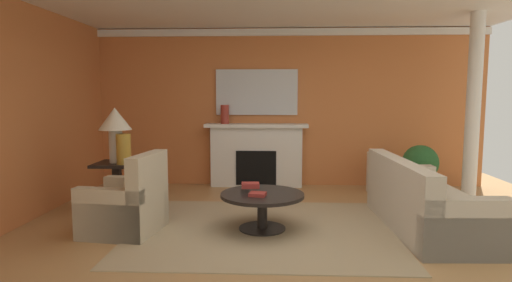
% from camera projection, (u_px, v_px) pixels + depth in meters
% --- Properties ---
extents(ground_plane, '(8.46, 8.46, 0.00)m').
position_uv_depth(ground_plane, '(284.00, 238.00, 4.78)').
color(ground_plane, tan).
extents(wall_fireplace, '(7.11, 0.12, 2.78)m').
position_uv_depth(wall_fireplace, '(281.00, 108.00, 7.55)').
color(wall_fireplace, '#CC723D').
rests_on(wall_fireplace, ground_plane).
extents(wall_window, '(0.12, 6.37, 2.78)m').
position_uv_depth(wall_window, '(9.00, 114.00, 5.07)').
color(wall_window, '#CC723D').
rests_on(wall_window, ground_plane).
extents(crown_moulding, '(7.11, 0.08, 0.12)m').
position_uv_depth(crown_moulding, '(282.00, 32.00, 7.33)').
color(crown_moulding, white).
extents(area_rug, '(3.10, 2.56, 0.01)m').
position_uv_depth(area_rug, '(262.00, 229.00, 5.08)').
color(area_rug, tan).
rests_on(area_rug, ground_plane).
extents(fireplace, '(1.80, 0.35, 1.11)m').
position_uv_depth(fireplace, '(256.00, 157.00, 7.46)').
color(fireplace, white).
rests_on(fireplace, ground_plane).
extents(mantel_mirror, '(1.44, 0.04, 0.80)m').
position_uv_depth(mantel_mirror, '(257.00, 92.00, 7.45)').
color(mantel_mirror, silver).
extents(sofa, '(0.98, 2.13, 0.85)m').
position_uv_depth(sofa, '(423.00, 205.00, 5.08)').
color(sofa, beige).
rests_on(sofa, ground_plane).
extents(armchair_near_window, '(0.90, 0.90, 0.95)m').
position_uv_depth(armchair_near_window, '(127.00, 207.00, 4.96)').
color(armchair_near_window, '#C1B293').
rests_on(armchair_near_window, ground_plane).
extents(coffee_table, '(1.00, 1.00, 0.45)m').
position_uv_depth(coffee_table, '(262.00, 203.00, 5.05)').
color(coffee_table, black).
rests_on(coffee_table, ground_plane).
extents(side_table, '(0.56, 0.56, 0.70)m').
position_uv_depth(side_table, '(117.00, 184.00, 5.79)').
color(side_table, black).
rests_on(side_table, ground_plane).
extents(table_lamp, '(0.44, 0.44, 0.75)m').
position_uv_depth(table_lamp, '(115.00, 124.00, 5.70)').
color(table_lamp, beige).
rests_on(table_lamp, side_table).
extents(vase_tall_corner, '(0.31, 0.31, 0.66)m').
position_uv_depth(vase_tall_corner, '(376.00, 172.00, 7.09)').
color(vase_tall_corner, beige).
rests_on(vase_tall_corner, ground_plane).
extents(vase_on_side_table, '(0.19, 0.19, 0.40)m').
position_uv_depth(vase_on_side_table, '(124.00, 149.00, 5.61)').
color(vase_on_side_table, '#B7892D').
rests_on(vase_on_side_table, side_table).
extents(vase_mantel_left, '(0.15, 0.15, 0.33)m').
position_uv_depth(vase_mantel_left, '(225.00, 114.00, 7.35)').
color(vase_mantel_left, '#9E3328').
rests_on(vase_mantel_left, fireplace).
extents(book_red_cover, '(0.21, 0.19, 0.04)m').
position_uv_depth(book_red_cover, '(258.00, 194.00, 4.90)').
color(book_red_cover, maroon).
rests_on(book_red_cover, coffee_table).
extents(book_art_folio, '(0.23, 0.18, 0.06)m').
position_uv_depth(book_art_folio, '(250.00, 185.00, 5.15)').
color(book_art_folio, maroon).
rests_on(book_art_folio, coffee_table).
extents(potted_plant, '(0.56, 0.56, 0.83)m').
position_uv_depth(potted_plant, '(420.00, 166.00, 6.67)').
color(potted_plant, '#BCB29E').
rests_on(potted_plant, ground_plane).
extents(column_white, '(0.20, 0.20, 2.78)m').
position_uv_depth(column_white, '(473.00, 111.00, 6.06)').
color(column_white, white).
rests_on(column_white, ground_plane).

